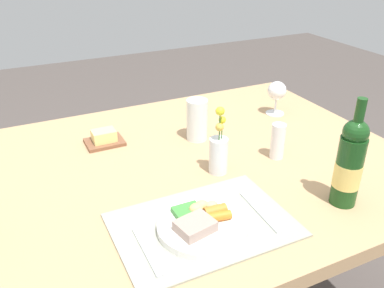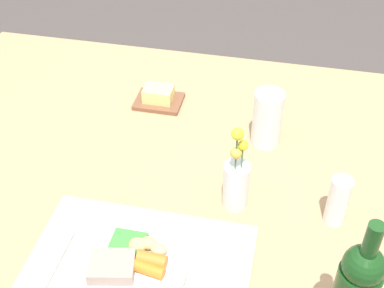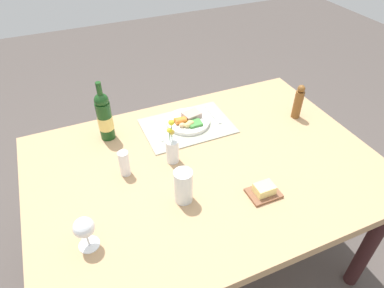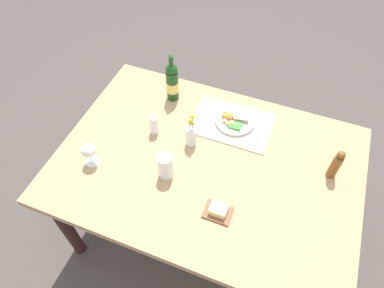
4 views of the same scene
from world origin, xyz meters
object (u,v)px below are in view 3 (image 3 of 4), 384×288
object	(u,v)px
flower_vase	(172,149)
salt_shaker	(124,163)
fork	(213,114)
wine_bottle	(105,117)
pepper_mill	(298,102)
dinner_plate	(188,121)
knife	(157,130)
dining_table	(205,177)
wine_glass	(84,229)
butter_dish	(264,191)
water_tumbler	(183,188)

from	to	relation	value
flower_vase	salt_shaker	bearing A→B (deg)	-0.64
salt_shaker	flower_vase	bearing A→B (deg)	179.36
fork	wine_bottle	distance (m)	0.57
flower_vase	fork	bearing A→B (deg)	-142.67
fork	pepper_mill	bearing A→B (deg)	156.34
salt_shaker	dinner_plate	bearing A→B (deg)	-149.84
knife	wine_bottle	distance (m)	0.27
dining_table	salt_shaker	xyz separation A→B (m)	(0.34, -0.09, 0.14)
dinner_plate	knife	distance (m)	0.17
fork	salt_shaker	size ratio (longest dim) A/B	1.46
wine_bottle	salt_shaker	size ratio (longest dim) A/B	2.56
wine_glass	wine_bottle	xyz separation A→B (m)	(-0.20, -0.59, 0.03)
flower_vase	wine_bottle	distance (m)	0.37
butter_dish	wine_glass	size ratio (longest dim) A/B	0.94
butter_dish	salt_shaker	size ratio (longest dim) A/B	1.09
fork	butter_dish	bearing A→B (deg)	85.16
knife	flower_vase	distance (m)	0.24
fork	dining_table	bearing A→B (deg)	59.75
dining_table	water_tumbler	xyz separation A→B (m)	(0.17, 0.15, 0.14)
wine_glass	flower_vase	distance (m)	0.53
dining_table	knife	xyz separation A→B (m)	(0.12, -0.32, 0.09)
water_tumbler	wine_bottle	bearing A→B (deg)	-70.20
wine_bottle	pepper_mill	bearing A→B (deg)	166.88
butter_dish	dining_table	bearing A→B (deg)	-60.79
dining_table	fork	bearing A→B (deg)	-121.09
pepper_mill	dining_table	bearing A→B (deg)	14.09
fork	flower_vase	size ratio (longest dim) A/B	0.79
flower_vase	salt_shaker	size ratio (longest dim) A/B	1.85
wine_glass	salt_shaker	distance (m)	0.37
wine_glass	wine_bottle	distance (m)	0.62
dinner_plate	wine_glass	world-z (taller)	wine_glass
knife	water_tumbler	xyz separation A→B (m)	(0.05, 0.47, 0.06)
water_tumbler	dinner_plate	bearing A→B (deg)	-115.00
pepper_mill	wine_glass	xyz separation A→B (m)	(1.16, 0.37, 0.00)
wine_bottle	salt_shaker	xyz separation A→B (m)	(-0.01, 0.29, -0.06)
flower_vase	wine_bottle	size ratio (longest dim) A/B	0.72
pepper_mill	water_tumbler	size ratio (longest dim) A/B	1.28
knife	pepper_mill	size ratio (longest dim) A/B	0.98
pepper_mill	salt_shaker	size ratio (longest dim) A/B	1.60
pepper_mill	flower_vase	xyz separation A→B (m)	(0.73, 0.07, -0.02)
dinner_plate	fork	distance (m)	0.15
water_tumbler	salt_shaker	world-z (taller)	water_tumbler
fork	wine_glass	xyz separation A→B (m)	(0.76, 0.55, 0.09)
wine_bottle	dinner_plate	bearing A→B (deg)	171.73
dinner_plate	water_tumbler	bearing A→B (deg)	65.00
wine_bottle	salt_shaker	bearing A→B (deg)	92.55
flower_vase	water_tumbler	bearing A→B (deg)	79.63
dinner_plate	salt_shaker	xyz separation A→B (m)	(0.39, 0.23, 0.04)
butter_dish	wine_glass	distance (m)	0.71
wine_bottle	butter_dish	bearing A→B (deg)	128.38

